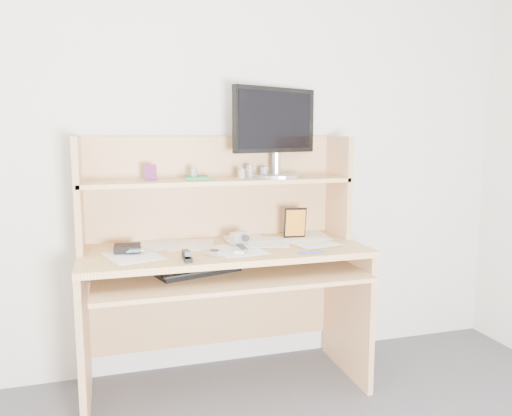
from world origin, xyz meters
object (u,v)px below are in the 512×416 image
object	(u,v)px
desk	(221,255)
keyboard	(199,271)
monitor	(276,130)
tv_remote	(242,249)
game_case	(295,223)

from	to	relation	value
desk	keyboard	size ratio (longest dim) A/B	3.35
desk	monitor	world-z (taller)	monitor
keyboard	tv_remote	size ratio (longest dim) A/B	2.53
desk	game_case	bearing A→B (deg)	1.90
desk	monitor	size ratio (longest dim) A/B	2.69
desk	tv_remote	world-z (taller)	desk
game_case	desk	bearing A→B (deg)	-170.73
desk	tv_remote	bearing A→B (deg)	-73.78
keyboard	game_case	size ratio (longest dim) A/B	2.51
tv_remote	monitor	xyz separation A→B (m)	(0.27, 0.30, 0.57)
keyboard	desk	bearing A→B (deg)	31.56
desk	keyboard	world-z (taller)	desk
tv_remote	monitor	bearing A→B (deg)	71.33
tv_remote	game_case	distance (m)	0.42
monitor	desk	bearing A→B (deg)	173.91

